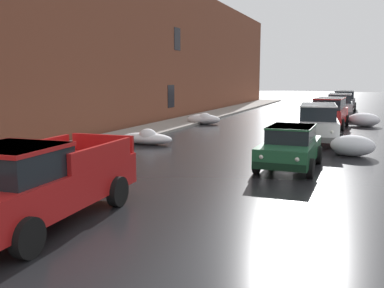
# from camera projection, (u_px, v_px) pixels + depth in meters

# --- Properties ---
(left_sidewalk_slab) EXTENTS (2.70, 80.00, 0.15)m
(left_sidewalk_slab) POSITION_uv_depth(u_px,v_px,m) (98.00, 143.00, 19.68)
(left_sidewalk_slab) COLOR gray
(left_sidewalk_slab) RESTS_ON ground
(brick_townhouse_facade) EXTENTS (0.63, 80.00, 9.96)m
(brick_townhouse_facade) POSITION_uv_depth(u_px,v_px,m) (60.00, 34.00, 19.60)
(brick_townhouse_facade) COLOR brown
(brick_townhouse_facade) RESTS_ON ground
(snow_bank_near_corner_left) EXTENTS (2.28, 1.00, 0.74)m
(snow_bank_near_corner_left) POSITION_uv_depth(u_px,v_px,m) (204.00, 119.00, 28.22)
(snow_bank_near_corner_left) COLOR white
(snow_bank_near_corner_left) RESTS_ON ground
(snow_bank_along_left_kerb) EXTENTS (1.93, 1.45, 0.84)m
(snow_bank_along_left_kerb) POSITION_uv_depth(u_px,v_px,m) (364.00, 120.00, 27.00)
(snow_bank_along_left_kerb) COLOR white
(snow_bank_along_left_kerb) RESTS_ON ground
(snow_bank_near_corner_right) EXTENTS (1.67, 1.18, 0.82)m
(snow_bank_near_corner_right) POSITION_uv_depth(u_px,v_px,m) (351.00, 146.00, 16.81)
(snow_bank_near_corner_right) COLOR white
(snow_bank_near_corner_right) RESTS_ON ground
(snow_bank_along_right_kerb) EXTENTS (2.55, 0.99, 0.73)m
(snow_bank_along_right_kerb) POSITION_uv_depth(u_px,v_px,m) (147.00, 138.00, 19.76)
(snow_bank_along_right_kerb) COLOR white
(snow_bank_along_right_kerb) RESTS_ON ground
(pickup_truck_red_approaching_near_lane) EXTENTS (2.32, 5.39, 1.76)m
(pickup_truck_red_approaching_near_lane) POSITION_uv_depth(u_px,v_px,m) (36.00, 183.00, 8.85)
(pickup_truck_red_approaching_near_lane) COLOR red
(pickup_truck_red_approaching_near_lane) RESTS_ON ground
(sedan_green_parked_kerbside_close) EXTENTS (1.88, 4.03, 1.42)m
(sedan_green_parked_kerbside_close) POSITION_uv_depth(u_px,v_px,m) (290.00, 146.00, 14.53)
(sedan_green_parked_kerbside_close) COLOR #1E5633
(sedan_green_parked_kerbside_close) RESTS_ON ground
(suv_white_parked_kerbside_mid) EXTENTS (2.32, 4.68, 1.82)m
(suv_white_parked_kerbside_mid) POSITION_uv_depth(u_px,v_px,m) (317.00, 122.00, 20.03)
(suv_white_parked_kerbside_mid) COLOR silver
(suv_white_parked_kerbside_mid) RESTS_ON ground
(suv_red_parked_far_down_block) EXTENTS (2.23, 4.84, 1.82)m
(suv_red_parked_far_down_block) POSITION_uv_depth(u_px,v_px,m) (329.00, 111.00, 26.31)
(suv_red_parked_far_down_block) COLOR red
(suv_red_parked_far_down_block) RESTS_ON ground
(suv_silver_queued_behind_truck) EXTENTS (2.21, 4.47, 1.82)m
(suv_silver_queued_behind_truck) POSITION_uv_depth(u_px,v_px,m) (339.00, 105.00, 32.96)
(suv_silver_queued_behind_truck) COLOR #B7B7BC
(suv_silver_queued_behind_truck) RESTS_ON ground
(suv_grey_at_far_intersection) EXTENTS (2.19, 4.60, 1.82)m
(suv_grey_at_far_intersection) POSITION_uv_depth(u_px,v_px,m) (344.00, 100.00, 40.23)
(suv_grey_at_far_intersection) COLOR slate
(suv_grey_at_far_intersection) RESTS_ON ground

